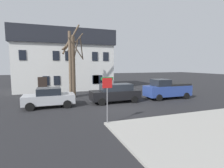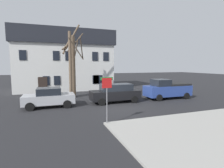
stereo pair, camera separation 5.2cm
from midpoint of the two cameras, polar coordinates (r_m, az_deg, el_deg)
ground_plane at (r=14.86m, az=1.64°, el=-7.81°), size 120.00×120.00×0.00m
sidewalk_slab at (r=11.57m, az=31.07°, el=-12.50°), size 11.23×6.12×0.12m
building_main at (r=27.11m, az=-15.08°, el=7.53°), size 13.67×7.02×8.49m
tree_bare_near at (r=19.34m, az=-13.01°, el=6.87°), size 1.92×3.08×7.14m
tree_bare_mid at (r=20.28m, az=-12.69°, el=6.38°), size 2.16×1.46×8.22m
car_silver_sedan at (r=15.93m, az=-19.76°, el=-4.15°), size 4.22×2.09×1.66m
car_black_wagon at (r=16.89m, az=1.22°, el=-2.89°), size 4.78×2.04×1.79m
pickup_truck_blue at (r=19.74m, az=17.63°, el=-1.61°), size 5.03×2.13×2.10m
street_sign_pole at (r=10.36m, az=-1.53°, el=-2.57°), size 0.76×0.07×2.88m
bicycle_leaning at (r=18.52m, az=-17.94°, el=-4.15°), size 1.68×0.59×1.03m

